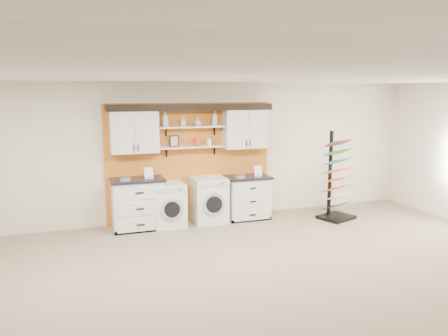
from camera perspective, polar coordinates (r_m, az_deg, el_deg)
name	(u,v)px	position (r m, az deg, el deg)	size (l,w,h in m)	color
floor	(272,305)	(5.70, 6.27, -17.32)	(10.00, 10.00, 0.00)	gray
ceiling	(276,74)	(5.08, 6.87, 12.08)	(10.00, 10.00, 0.00)	white
wall_back	(190,152)	(8.93, -4.51, 2.09)	(10.00, 10.00, 0.00)	silver
accent_panel	(190,162)	(8.93, -4.44, 0.79)	(3.40, 0.07, 2.40)	#C76D22
upper_cabinet_left	(134,131)	(8.47, -11.65, 4.76)	(0.90, 0.35, 0.84)	white
upper_cabinet_right	(245,128)	(9.03, 2.77, 5.25)	(0.90, 0.35, 0.84)	white
shelf_lower	(192,147)	(8.72, -4.19, 2.77)	(1.32, 0.28, 0.03)	white
shelf_upper	(192,127)	(8.68, -4.23, 5.39)	(1.32, 0.28, 0.03)	white
crown_molding	(191,107)	(8.68, -4.28, 8.01)	(3.30, 0.41, 0.13)	black
picture_frame	(174,141)	(8.67, -6.52, 3.52)	(0.18, 0.02, 0.22)	black
canister_red	(197,142)	(8.74, -3.57, 3.41)	(0.11, 0.11, 0.16)	red
canister_cream	(209,142)	(8.81, -1.99, 3.41)	(0.10, 0.10, 0.14)	silver
base_cabinet_left	(138,204)	(8.55, -11.20, -4.62)	(1.01, 0.66, 0.99)	white
base_cabinet_right	(247,197)	(9.12, 3.05, -3.83)	(0.91, 0.66, 0.90)	white
washer	(168,205)	(8.65, -7.28, -4.76)	(0.62, 0.71, 0.86)	white
dryer	(209,200)	(8.84, -1.98, -4.17)	(0.66, 0.71, 0.92)	white
sample_rack	(336,192)	(9.34, 14.42, -3.07)	(0.81, 0.75, 1.82)	black
soap_bottle_a	(165,119)	(8.56, -7.67, 6.37)	(0.12, 0.12, 0.30)	silver
soap_bottle_b	(183,121)	(8.63, -5.37, 6.08)	(0.09, 0.09, 0.19)	silver
soap_bottle_c	(198,122)	(8.71, -3.48, 6.05)	(0.13, 0.13, 0.17)	silver
soap_bottle_d	(215,118)	(8.81, -1.24, 6.55)	(0.12, 0.12, 0.30)	silver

